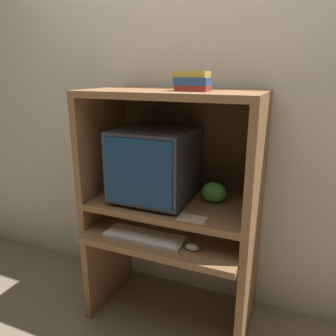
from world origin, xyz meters
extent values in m
cube|color=beige|center=(0.00, 0.59, 1.30)|extent=(6.00, 0.06, 2.60)
cube|color=brown|center=(-0.46, 0.27, 0.31)|extent=(0.04, 0.53, 0.61)
cube|color=brown|center=(0.46, 0.27, 0.31)|extent=(0.04, 0.53, 0.61)
cube|color=brown|center=(0.00, 0.07, 0.60)|extent=(0.88, 0.30, 0.04)
cube|color=brown|center=(-0.46, 0.27, 0.70)|extent=(0.04, 0.53, 0.16)
cube|color=brown|center=(0.46, 0.27, 0.70)|extent=(0.04, 0.53, 0.16)
cube|color=brown|center=(0.00, 0.27, 0.76)|extent=(0.88, 0.53, 0.04)
cube|color=brown|center=(-0.46, 0.27, 1.09)|extent=(0.04, 0.53, 0.62)
cube|color=brown|center=(0.46, 0.27, 1.09)|extent=(0.04, 0.53, 0.62)
cube|color=brown|center=(0.00, 0.27, 1.38)|extent=(0.88, 0.53, 0.04)
cube|color=#48321E|center=(0.00, 0.52, 1.09)|extent=(0.88, 0.01, 0.62)
cylinder|color=#333338|center=(-0.10, 0.26, 0.79)|extent=(0.24, 0.24, 0.02)
cube|color=#333338|center=(-0.10, 0.26, 0.99)|extent=(0.42, 0.45, 0.39)
cube|color=navy|center=(-0.10, 0.04, 0.99)|extent=(0.38, 0.01, 0.36)
cube|color=beige|center=(-0.09, 0.06, 0.62)|extent=(0.45, 0.15, 0.02)
cube|color=silver|center=(-0.09, 0.06, 0.64)|extent=(0.41, 0.12, 0.01)
ellipsoid|color=#B7B7B7|center=(0.20, 0.04, 0.63)|extent=(0.07, 0.05, 0.03)
ellipsoid|color=green|center=(0.23, 0.32, 0.84)|extent=(0.14, 0.11, 0.12)
cube|color=maroon|center=(0.13, 0.20, 1.41)|extent=(0.16, 0.10, 0.03)
cube|color=navy|center=(0.13, 0.21, 1.45)|extent=(0.17, 0.11, 0.04)
cube|color=gold|center=(0.12, 0.21, 1.48)|extent=(0.16, 0.12, 0.03)
cube|color=#CCB28C|center=(0.18, 0.06, 0.78)|extent=(0.14, 0.09, 0.00)
camera|label=1|loc=(0.65, -1.38, 1.50)|focal=35.00mm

